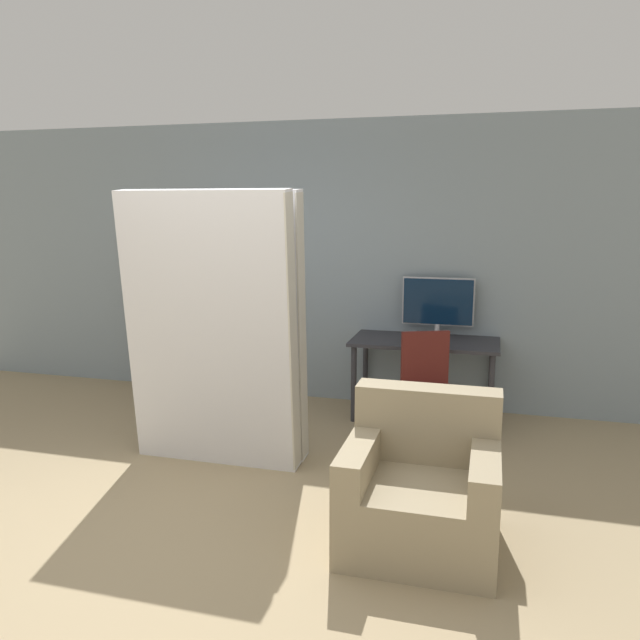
{
  "coord_description": "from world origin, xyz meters",
  "views": [
    {
      "loc": [
        1.68,
        -2.87,
        1.91
      ],
      "look_at": [
        0.44,
        1.62,
        1.05
      ],
      "focal_mm": 35.0,
      "sensor_mm": 36.0,
      "label": 1
    }
  ],
  "objects_px": {
    "office_chair": "(429,401)",
    "armchair": "(421,488)",
    "mattress_far": "(223,326)",
    "bookshelf": "(179,310)",
    "monitor": "(438,304)",
    "mattress_near": "(211,332)"
  },
  "relations": [
    {
      "from": "bookshelf",
      "to": "armchair",
      "type": "xyz_separation_m",
      "value": [
        2.74,
        -2.33,
        -0.53
      ]
    },
    {
      "from": "office_chair",
      "to": "bookshelf",
      "type": "relative_size",
      "value": 0.51
    },
    {
      "from": "office_chair",
      "to": "armchair",
      "type": "distance_m",
      "value": 1.52
    },
    {
      "from": "monitor",
      "to": "bookshelf",
      "type": "height_order",
      "value": "bookshelf"
    },
    {
      "from": "mattress_near",
      "to": "armchair",
      "type": "height_order",
      "value": "mattress_near"
    },
    {
      "from": "mattress_far",
      "to": "mattress_near",
      "type": "bearing_deg",
      "value": -90.0
    },
    {
      "from": "monitor",
      "to": "mattress_near",
      "type": "height_order",
      "value": "mattress_near"
    },
    {
      "from": "monitor",
      "to": "office_chair",
      "type": "bearing_deg",
      "value": -88.45
    },
    {
      "from": "mattress_near",
      "to": "mattress_far",
      "type": "bearing_deg",
      "value": 90.0
    },
    {
      "from": "office_chair",
      "to": "bookshelf",
      "type": "bearing_deg",
      "value": 162.87
    },
    {
      "from": "office_chair",
      "to": "mattress_far",
      "type": "height_order",
      "value": "mattress_far"
    },
    {
      "from": "bookshelf",
      "to": "mattress_near",
      "type": "bearing_deg",
      "value": -55.39
    },
    {
      "from": "bookshelf",
      "to": "mattress_far",
      "type": "height_order",
      "value": "mattress_far"
    },
    {
      "from": "armchair",
      "to": "monitor",
      "type": "bearing_deg",
      "value": 93.18
    },
    {
      "from": "office_chair",
      "to": "bookshelf",
      "type": "height_order",
      "value": "bookshelf"
    },
    {
      "from": "mattress_near",
      "to": "mattress_far",
      "type": "xyz_separation_m",
      "value": [
        0.0,
        0.22,
        -0.0
      ]
    },
    {
      "from": "office_chair",
      "to": "mattress_far",
      "type": "relative_size",
      "value": 0.45
    },
    {
      "from": "mattress_far",
      "to": "armchair",
      "type": "relative_size",
      "value": 2.38
    },
    {
      "from": "office_chair",
      "to": "mattress_far",
      "type": "distance_m",
      "value": 1.75
    },
    {
      "from": "bookshelf",
      "to": "armchair",
      "type": "relative_size",
      "value": 2.07
    },
    {
      "from": "mattress_far",
      "to": "armchair",
      "type": "height_order",
      "value": "mattress_far"
    },
    {
      "from": "office_chair",
      "to": "bookshelf",
      "type": "distance_m",
      "value": 2.8
    }
  ]
}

